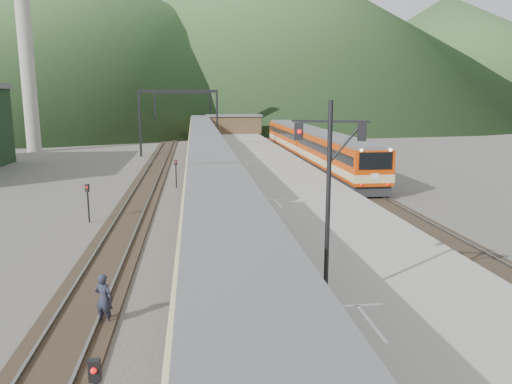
{
  "coord_description": "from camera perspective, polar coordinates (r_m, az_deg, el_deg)",
  "views": [
    {
      "loc": [
        -1.04,
        -6.64,
        7.34
      ],
      "look_at": [
        2.33,
        20.57,
        2.0
      ],
      "focal_mm": 35.0,
      "sensor_mm": 36.0,
      "label": 1
    }
  ],
  "objects": [
    {
      "name": "track_main",
      "position": [
        47.22,
        -5.71,
        2.11
      ],
      "size": [
        2.6,
        200.0,
        0.23
      ],
      "color": "black",
      "rests_on": "ground"
    },
    {
      "name": "track_far",
      "position": [
        47.37,
        -11.77,
        1.96
      ],
      "size": [
        2.6,
        200.0,
        0.23
      ],
      "color": "black",
      "rests_on": "ground"
    },
    {
      "name": "track_second",
      "position": [
        48.84,
        7.91,
        2.35
      ],
      "size": [
        2.6,
        200.0,
        0.23
      ],
      "color": "black",
      "rests_on": "ground"
    },
    {
      "name": "platform",
      "position": [
        45.65,
        1.39,
        2.4
      ],
      "size": [
        8.0,
        100.0,
        1.0
      ],
      "primitive_type": "cube",
      "color": "gray",
      "rests_on": "ground"
    },
    {
      "name": "gantry_near",
      "position": [
        61.69,
        -8.85,
        9.27
      ],
      "size": [
        9.55,
        0.25,
        8.0
      ],
      "color": "black",
      "rests_on": "ground"
    },
    {
      "name": "gantry_far",
      "position": [
        86.68,
        -8.37,
        9.75
      ],
      "size": [
        9.55,
        0.25,
        8.0
      ],
      "color": "black",
      "rests_on": "ground"
    },
    {
      "name": "smokestack",
      "position": [
        72.18,
        -24.94,
        16.13
      ],
      "size": [
        1.8,
        1.8,
        30.0
      ],
      "primitive_type": "cylinder",
      "color": "#9E998E",
      "rests_on": "ground"
    },
    {
      "name": "station_shed",
      "position": [
        85.04,
        -2.59,
        7.8
      ],
      "size": [
        9.4,
        4.4,
        3.1
      ],
      "color": "brown",
      "rests_on": "platform"
    },
    {
      "name": "hill_a",
      "position": [
        201.74,
        -18.99,
        16.9
      ],
      "size": [
        180.0,
        180.0,
        60.0
      ],
      "primitive_type": "cone",
      "color": "#2E4827",
      "rests_on": "ground"
    },
    {
      "name": "hill_b",
      "position": [
        240.57,
        0.44,
        18.23
      ],
      "size": [
        220.0,
        220.0,
        75.0
      ],
      "primitive_type": "cone",
      "color": "#2E4827",
      "rests_on": "ground"
    },
    {
      "name": "hill_c",
      "position": [
        244.08,
        20.72,
        14.49
      ],
      "size": [
        160.0,
        160.0,
        50.0
      ],
      "primitive_type": "cone",
      "color": "#2E4827",
      "rests_on": "ground"
    },
    {
      "name": "main_train",
      "position": [
        48.31,
        -5.8,
        4.78
      ],
      "size": [
        3.12,
        85.51,
        3.81
      ],
      "color": "tan",
      "rests_on": "track_main"
    },
    {
      "name": "second_train",
      "position": [
        54.85,
        6.22,
        5.38
      ],
      "size": [
        2.91,
        39.7,
        3.56
      ],
      "color": "#B83605",
      "rests_on": "track_second"
    },
    {
      "name": "signal_mast",
      "position": [
        14.74,
        8.3,
        1.02
      ],
      "size": [
        2.13,
        0.76,
        6.21
      ],
      "color": "black",
      "rests_on": "platform"
    },
    {
      "name": "short_signal_b",
      "position": [
        40.37,
        -9.14,
        2.51
      ],
      "size": [
        0.26,
        0.23,
        2.27
      ],
      "color": "black",
      "rests_on": "ground"
    },
    {
      "name": "short_signal_c",
      "position": [
        30.61,
        -18.67,
        -0.64
      ],
      "size": [
        0.26,
        0.22,
        2.27
      ],
      "color": "black",
      "rests_on": "ground"
    },
    {
      "name": "worker",
      "position": [
        17.24,
        -16.99,
        -11.61
      ],
      "size": [
        0.73,
        0.61,
        1.7
      ],
      "primitive_type": "imported",
      "rotation": [
        0.0,
        0.0,
        2.77
      ],
      "color": "#202333",
      "rests_on": "ground"
    }
  ]
}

